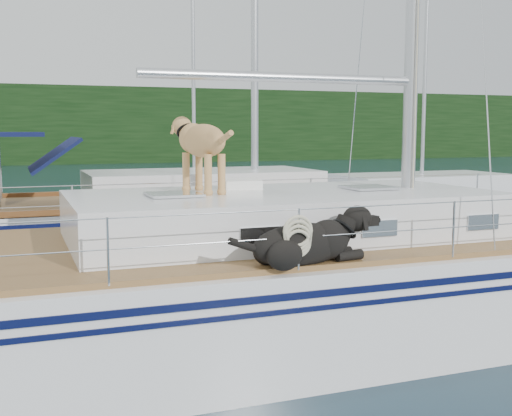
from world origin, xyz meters
name	(u,v)px	position (x,y,z in m)	size (l,w,h in m)	color
ground	(224,340)	(0.00, 0.00, 0.00)	(120.00, 120.00, 0.00)	black
tree_line	(44,125)	(0.00, 45.00, 3.00)	(90.00, 3.00, 6.00)	black
shore_bank	(45,156)	(0.00, 46.20, 0.60)	(92.00, 1.00, 1.20)	#595147
main_sailboat	(231,286)	(0.09, 0.00, 0.68)	(12.00, 3.89, 14.01)	white
neighbor_sailboat	(152,224)	(0.32, 5.85, 0.63)	(11.00, 3.50, 13.30)	white
bg_boat_center	(195,187)	(4.00, 16.00, 0.45)	(7.20, 3.00, 11.65)	white
bg_boat_east	(421,187)	(12.00, 13.00, 0.46)	(6.40, 3.00, 11.65)	white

